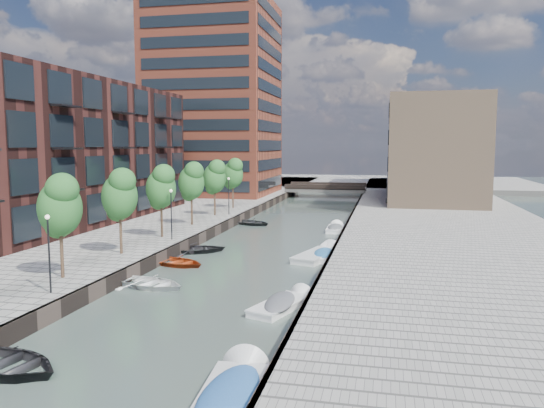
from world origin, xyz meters
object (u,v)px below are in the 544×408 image
(tree_1, at_px, (60,204))
(tree_3, at_px, (161,186))
(sloop_4, at_px, (252,225))
(motorboat_4, at_px, (335,228))
(tree_2, at_px, (120,193))
(bridge, at_px, (326,189))
(motorboat_3, at_px, (324,255))
(tree_5, at_px, (214,176))
(sloop_0, at_px, (4,371))
(sloop_1, at_px, (197,252))
(car, at_px, (394,197))
(tree_6, at_px, (233,173))
(motorboat_2, at_px, (320,256))
(tree_4, at_px, (191,180))
(motorboat_0, at_px, (232,395))
(motorboat_1, at_px, (284,304))
(sloop_2, at_px, (177,265))
(sloop_3, at_px, (151,287))

(tree_1, bearing_deg, tree_3, 90.00)
(sloop_4, distance_m, motorboat_4, 9.52)
(tree_1, distance_m, tree_2, 7.00)
(bridge, xyz_separation_m, motorboat_3, (5.25, -47.53, -1.20))
(tree_5, height_order, sloop_0, tree_5)
(tree_1, height_order, sloop_1, tree_1)
(tree_3, relative_size, sloop_1, 1.26)
(motorboat_3, bearing_deg, car, 80.17)
(tree_3, xyz_separation_m, tree_6, (0.00, 21.00, 0.00))
(sloop_0, height_order, motorboat_2, motorboat_2)
(sloop_1, distance_m, sloop_4, 15.52)
(motorboat_3, bearing_deg, bridge, 96.31)
(tree_4, height_order, motorboat_2, tree_4)
(tree_3, height_order, motorboat_4, tree_3)
(motorboat_2, bearing_deg, tree_3, 177.45)
(bridge, bearing_deg, motorboat_0, -86.08)
(motorboat_1, bearing_deg, tree_3, 133.68)
(car, bearing_deg, tree_1, -104.36)
(motorboat_3, bearing_deg, tree_2, -154.81)
(tree_2, bearing_deg, tree_1, -90.00)
(tree_3, bearing_deg, tree_5, 90.00)
(tree_5, relative_size, motorboat_3, 1.26)
(tree_6, distance_m, sloop_1, 22.73)
(motorboat_0, relative_size, motorboat_3, 1.24)
(tree_2, xyz_separation_m, car, (19.31, 38.52, -3.60))
(tree_5, relative_size, tree_6, 1.00)
(tree_1, relative_size, motorboat_3, 1.26)
(motorboat_1, distance_m, motorboat_3, 13.23)
(tree_1, relative_size, motorboat_2, 0.99)
(sloop_2, distance_m, motorboat_2, 11.01)
(motorboat_1, relative_size, motorboat_3, 1.04)
(tree_6, bearing_deg, motorboat_0, -73.57)
(tree_3, bearing_deg, sloop_1, -14.00)
(motorboat_4, bearing_deg, tree_2, -123.96)
(tree_1, relative_size, tree_6, 1.00)
(motorboat_4, bearing_deg, car, 72.29)
(motorboat_3, height_order, car, car)
(motorboat_4, bearing_deg, sloop_2, -117.93)
(tree_3, bearing_deg, motorboat_1, -46.32)
(sloop_0, relative_size, sloop_4, 1.14)
(tree_2, bearing_deg, sloop_3, -45.93)
(motorboat_3, bearing_deg, tree_3, 177.79)
(sloop_3, height_order, car, car)
(tree_3, relative_size, car, 1.42)
(tree_6, bearing_deg, tree_5, -90.00)
(tree_2, bearing_deg, car, 63.38)
(bridge, relative_size, tree_1, 2.18)
(tree_4, relative_size, sloop_1, 1.26)
(sloop_4, height_order, motorboat_4, motorboat_4)
(tree_1, xyz_separation_m, motorboat_4, (13.32, 26.77, -5.13))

